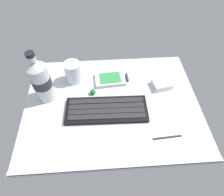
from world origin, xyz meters
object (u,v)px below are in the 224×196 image
at_px(juice_cup, 73,73).
at_px(stylus_pen, 167,137).
at_px(trackball_mouse, 93,92).
at_px(keyboard, 106,110).
at_px(handheld_device, 112,79).
at_px(water_bottle, 41,80).
at_px(charger_block, 162,84).

bearing_deg(juice_cup, stylus_pen, -41.79).
height_order(trackball_mouse, stylus_pen, trackball_mouse).
xyz_separation_m(keyboard, handheld_device, (0.03, 0.15, -0.00)).
height_order(keyboard, stylus_pen, keyboard).
bearing_deg(stylus_pen, water_bottle, 150.58).
height_order(charger_block, trackball_mouse, charger_block).
bearing_deg(trackball_mouse, water_bottle, -179.20).
distance_m(keyboard, charger_block, 0.25).
xyz_separation_m(handheld_device, stylus_pen, (0.16, -0.27, -0.00)).
bearing_deg(juice_cup, handheld_device, -5.46).
height_order(handheld_device, trackball_mouse, trackball_mouse).
bearing_deg(water_bottle, trackball_mouse, 0.80).
relative_size(keyboard, juice_cup, 3.44).
bearing_deg(trackball_mouse, juice_cup, 133.04).
xyz_separation_m(juice_cup, charger_block, (0.35, -0.06, -0.03)).
xyz_separation_m(water_bottle, trackball_mouse, (0.17, 0.00, -0.08)).
relative_size(keyboard, water_bottle, 1.41).
bearing_deg(stylus_pen, juice_cup, 134.57).
bearing_deg(stylus_pen, charger_block, 78.38).
xyz_separation_m(keyboard, water_bottle, (-0.22, 0.08, 0.08)).
xyz_separation_m(keyboard, stylus_pen, (0.19, -0.12, -0.00)).
bearing_deg(handheld_device, charger_block, -13.04).
bearing_deg(trackball_mouse, stylus_pen, -40.00).
xyz_separation_m(charger_block, stylus_pen, (-0.03, -0.22, -0.01)).
xyz_separation_m(water_bottle, charger_block, (0.44, 0.02, -0.08)).
xyz_separation_m(juice_cup, stylus_pen, (0.31, -0.28, -0.04)).
distance_m(keyboard, stylus_pen, 0.23).
relative_size(juice_cup, water_bottle, 0.41).
xyz_separation_m(trackball_mouse, stylus_pen, (0.24, -0.20, -0.01)).
xyz_separation_m(charger_block, trackball_mouse, (-0.27, -0.02, -0.00)).
height_order(handheld_device, juice_cup, juice_cup).
relative_size(water_bottle, charger_block, 2.97).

